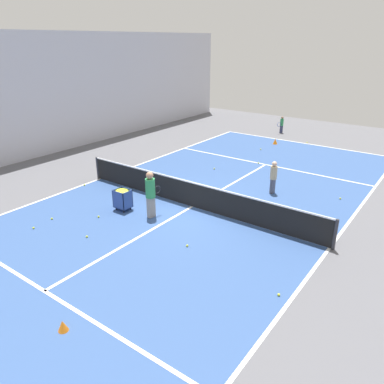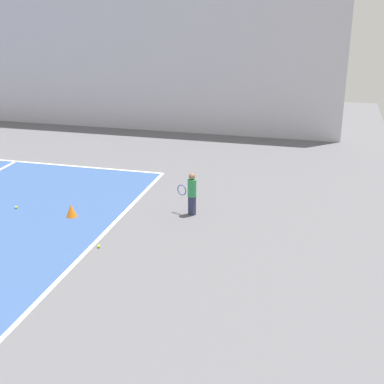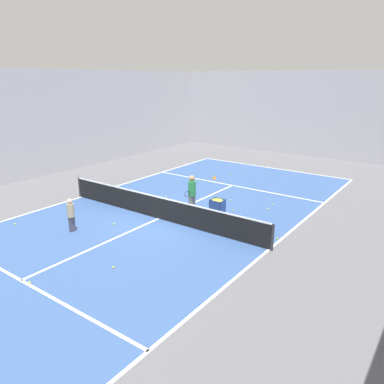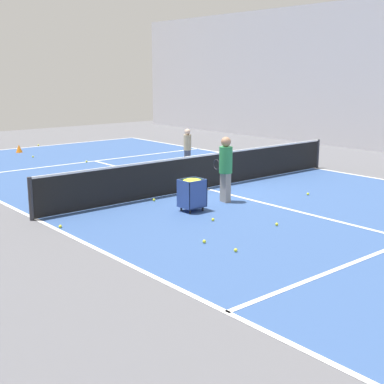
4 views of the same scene
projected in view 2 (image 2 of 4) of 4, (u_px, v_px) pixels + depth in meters
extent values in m
cube|color=white|center=(94.00, 243.00, 11.94)|extent=(10.20, 0.10, 0.00)
cube|color=#2D3351|center=(192.00, 205.00, 13.42)|extent=(0.17, 0.20, 0.50)
cylinder|color=#2D8C4C|center=(192.00, 188.00, 13.26)|extent=(0.29, 0.29, 0.44)
sphere|color=#846047|center=(192.00, 176.00, 13.15)|extent=(0.17, 0.17, 0.17)
torus|color=#2D478C|center=(182.00, 190.00, 13.43)|extent=(0.14, 0.27, 0.28)
cone|color=orange|center=(71.00, 210.00, 13.32)|extent=(0.27, 0.27, 0.33)
sphere|color=yellow|center=(16.00, 207.00, 13.86)|extent=(0.07, 0.07, 0.07)
sphere|color=yellow|center=(99.00, 246.00, 11.73)|extent=(0.07, 0.07, 0.07)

